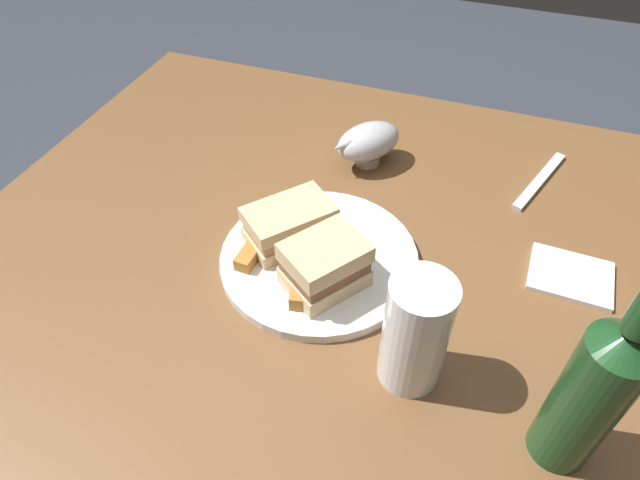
{
  "coord_description": "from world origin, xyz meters",
  "views": [
    {
      "loc": [
        -0.19,
        0.52,
        1.32
      ],
      "look_at": [
        -0.0,
        0.01,
        0.78
      ],
      "focal_mm": 30.53,
      "sensor_mm": 36.0,
      "label": 1
    }
  ],
  "objects_px": {
    "plate": "(319,258)",
    "napkin": "(571,276)",
    "sandwich_half_right": "(325,265)",
    "pint_glass": "(415,337)",
    "gravy_boat": "(368,142)",
    "fork": "(540,180)",
    "sandwich_half_left": "(289,224)",
    "cider_bottle": "(592,393)"
  },
  "relations": [
    {
      "from": "plate",
      "to": "napkin",
      "type": "height_order",
      "value": "plate"
    },
    {
      "from": "sandwich_half_right",
      "to": "pint_glass",
      "type": "relative_size",
      "value": 0.83
    },
    {
      "from": "plate",
      "to": "gravy_boat",
      "type": "height_order",
      "value": "gravy_boat"
    },
    {
      "from": "napkin",
      "to": "fork",
      "type": "bearing_deg",
      "value": -75.16
    },
    {
      "from": "fork",
      "to": "plate",
      "type": "bearing_deg",
      "value": 155.39
    },
    {
      "from": "sandwich_half_right",
      "to": "pint_glass",
      "type": "xyz_separation_m",
      "value": [
        -0.13,
        0.08,
        0.02
      ]
    },
    {
      "from": "plate",
      "to": "fork",
      "type": "height_order",
      "value": "plate"
    },
    {
      "from": "pint_glass",
      "to": "gravy_boat",
      "type": "relative_size",
      "value": 1.13
    },
    {
      "from": "plate",
      "to": "sandwich_half_left",
      "type": "height_order",
      "value": "sandwich_half_left"
    },
    {
      "from": "gravy_boat",
      "to": "pint_glass",
      "type": "bearing_deg",
      "value": 113.08
    },
    {
      "from": "pint_glass",
      "to": "sandwich_half_left",
      "type": "bearing_deg",
      "value": -35.17
    },
    {
      "from": "napkin",
      "to": "gravy_boat",
      "type": "bearing_deg",
      "value": -25.07
    },
    {
      "from": "plate",
      "to": "sandwich_half_right",
      "type": "bearing_deg",
      "value": 117.83
    },
    {
      "from": "pint_glass",
      "to": "gravy_boat",
      "type": "xyz_separation_m",
      "value": [
        0.16,
        -0.38,
        -0.03
      ]
    },
    {
      "from": "sandwich_half_right",
      "to": "cider_bottle",
      "type": "relative_size",
      "value": 0.46
    },
    {
      "from": "sandwich_half_left",
      "to": "plate",
      "type": "bearing_deg",
      "value": 162.3
    },
    {
      "from": "gravy_boat",
      "to": "cider_bottle",
      "type": "relative_size",
      "value": 0.5
    },
    {
      "from": "cider_bottle",
      "to": "napkin",
      "type": "distance_m",
      "value": 0.28
    },
    {
      "from": "fork",
      "to": "gravy_boat",
      "type": "bearing_deg",
      "value": 118.46
    },
    {
      "from": "sandwich_half_right",
      "to": "napkin",
      "type": "xyz_separation_m",
      "value": [
        -0.31,
        -0.14,
        -0.05
      ]
    },
    {
      "from": "cider_bottle",
      "to": "fork",
      "type": "xyz_separation_m",
      "value": [
        0.05,
        -0.46,
        -0.11
      ]
    },
    {
      "from": "sandwich_half_right",
      "to": "pint_glass",
      "type": "height_order",
      "value": "pint_glass"
    },
    {
      "from": "gravy_boat",
      "to": "sandwich_half_left",
      "type": "bearing_deg",
      "value": 78.31
    },
    {
      "from": "sandwich_half_left",
      "to": "gravy_boat",
      "type": "relative_size",
      "value": 1.02
    },
    {
      "from": "cider_bottle",
      "to": "fork",
      "type": "relative_size",
      "value": 1.53
    },
    {
      "from": "pint_glass",
      "to": "gravy_boat",
      "type": "height_order",
      "value": "pint_glass"
    },
    {
      "from": "gravy_boat",
      "to": "napkin",
      "type": "distance_m",
      "value": 0.38
    },
    {
      "from": "pint_glass",
      "to": "plate",
      "type": "bearing_deg",
      "value": -39.57
    },
    {
      "from": "cider_bottle",
      "to": "sandwich_half_right",
      "type": "bearing_deg",
      "value": -21.82
    },
    {
      "from": "pint_glass",
      "to": "fork",
      "type": "relative_size",
      "value": 0.86
    },
    {
      "from": "sandwich_half_left",
      "to": "cider_bottle",
      "type": "relative_size",
      "value": 0.51
    },
    {
      "from": "napkin",
      "to": "fork",
      "type": "relative_size",
      "value": 0.61
    },
    {
      "from": "sandwich_half_left",
      "to": "napkin",
      "type": "relative_size",
      "value": 1.27
    },
    {
      "from": "gravy_boat",
      "to": "cider_bottle",
      "type": "distance_m",
      "value": 0.54
    },
    {
      "from": "sandwich_half_left",
      "to": "pint_glass",
      "type": "distance_m",
      "value": 0.26
    },
    {
      "from": "plate",
      "to": "fork",
      "type": "distance_m",
      "value": 0.41
    },
    {
      "from": "sandwich_half_left",
      "to": "gravy_boat",
      "type": "xyz_separation_m",
      "value": [
        -0.05,
        -0.23,
        -0.0
      ]
    },
    {
      "from": "fork",
      "to": "sandwich_half_left",
      "type": "bearing_deg",
      "value": 149.12
    },
    {
      "from": "plate",
      "to": "pint_glass",
      "type": "relative_size",
      "value": 1.81
    },
    {
      "from": "napkin",
      "to": "pint_glass",
      "type": "bearing_deg",
      "value": 51.11
    },
    {
      "from": "sandwich_half_left",
      "to": "fork",
      "type": "relative_size",
      "value": 0.78
    },
    {
      "from": "sandwich_half_right",
      "to": "fork",
      "type": "bearing_deg",
      "value": -127.19
    }
  ]
}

